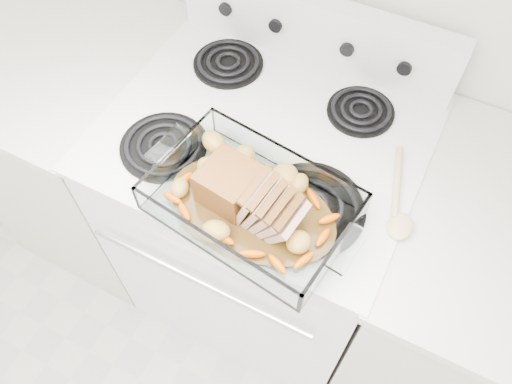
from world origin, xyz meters
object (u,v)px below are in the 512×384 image
at_px(electric_range, 263,221).
at_px(baking_dish, 252,206).
at_px(counter_right, 466,314).
at_px(pork_roast, 242,194).
at_px(counter_left, 97,150).

bearing_deg(electric_range, baking_dish, -70.20).
height_order(counter_right, pork_roast, pork_roast).
xyz_separation_m(counter_right, baking_dish, (-0.58, -0.23, 0.50)).
distance_m(counter_left, counter_right, 1.33).
distance_m(counter_left, pork_roast, 0.93).
bearing_deg(counter_left, electric_range, 0.10).
bearing_deg(baking_dish, counter_right, 28.97).
relative_size(electric_range, pork_roast, 4.76).
xyz_separation_m(electric_range, baking_dish, (0.08, -0.23, 0.48)).
xyz_separation_m(baking_dish, pork_roast, (-0.02, -0.00, 0.03)).
bearing_deg(baking_dish, pork_roast, -172.26).
bearing_deg(counter_right, baking_dish, -158.77).
xyz_separation_m(counter_left, counter_right, (1.33, 0.00, 0.00)).
bearing_deg(counter_right, electric_range, 179.90).
bearing_deg(counter_left, counter_right, 0.00).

